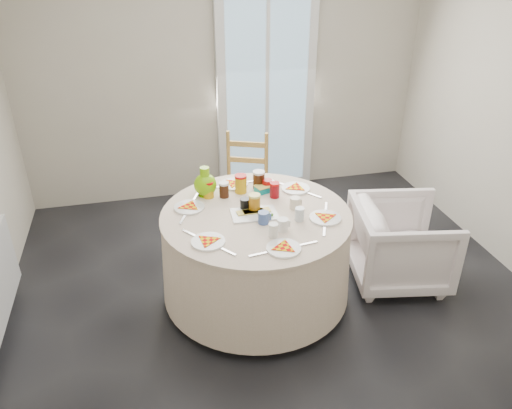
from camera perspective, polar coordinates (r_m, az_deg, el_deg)
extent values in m
plane|color=black|center=(3.85, 2.52, -11.39)|extent=(4.00, 4.00, 0.00)
cube|color=#BCB5A3|center=(5.03, -3.52, 15.15)|extent=(4.00, 0.02, 2.60)
cube|color=silver|center=(5.13, 1.17, 12.57)|extent=(1.00, 0.08, 2.10)
cylinder|color=beige|center=(3.71, 0.00, -5.77)|extent=(1.39, 1.39, 0.70)
imported|color=white|center=(4.05, 16.30, -3.62)|extent=(0.78, 0.82, 0.73)
cube|color=#0996A0|center=(3.80, 0.92, 2.27)|extent=(0.16, 0.13, 0.05)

